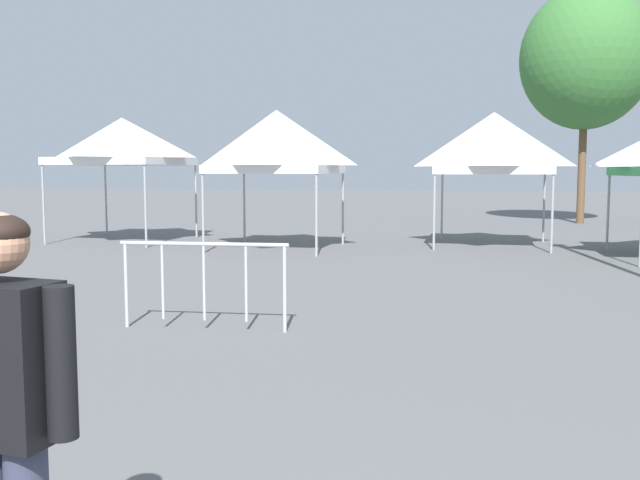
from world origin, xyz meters
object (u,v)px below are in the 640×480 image
at_px(tree_behind_tents_left, 586,58).
at_px(canopy_tent_behind_center, 276,142).
at_px(canopy_tent_behind_left, 494,143).
at_px(crowd_barrier_near_person, 204,268).
at_px(person_foreground, 4,410).
at_px(canopy_tent_far_left, 122,142).

bearing_deg(tree_behind_tents_left, canopy_tent_behind_center, -129.25).
xyz_separation_m(canopy_tent_behind_left, tree_behind_tents_left, (3.42, 8.84, 3.37)).
relative_size(canopy_tent_behind_center, canopy_tent_behind_left, 1.00).
distance_m(tree_behind_tents_left, crowd_barrier_near_person, 21.46).
bearing_deg(canopy_tent_behind_left, person_foreground, -97.64).
xyz_separation_m(canopy_tent_behind_left, person_foreground, (-2.20, -16.42, -1.60)).
xyz_separation_m(canopy_tent_behind_center, person_foreground, (3.06, -14.64, -1.61)).
xyz_separation_m(canopy_tent_behind_center, tree_behind_tents_left, (8.68, 10.62, 3.36)).
bearing_deg(canopy_tent_behind_center, canopy_tent_far_left, 167.63).
bearing_deg(crowd_barrier_near_person, canopy_tent_behind_left, 71.12).
distance_m(canopy_tent_behind_center, canopy_tent_behind_left, 5.56).
height_order(canopy_tent_far_left, canopy_tent_behind_center, canopy_tent_behind_center).
bearing_deg(tree_behind_tents_left, person_foreground, -102.54).
xyz_separation_m(canopy_tent_far_left, tree_behind_tents_left, (13.37, 9.59, 3.27)).
bearing_deg(canopy_tent_behind_center, crowd_barrier_near_person, -79.87).
bearing_deg(canopy_tent_behind_left, canopy_tent_behind_center, -161.29).
xyz_separation_m(canopy_tent_behind_left, crowd_barrier_near_person, (-3.67, -10.72, -1.88)).
bearing_deg(tree_behind_tents_left, crowd_barrier_near_person, -109.90).
bearing_deg(crowd_barrier_near_person, canopy_tent_behind_center, 100.13).
height_order(canopy_tent_behind_left, crowd_barrier_near_person, canopy_tent_behind_left).
bearing_deg(crowd_barrier_near_person, canopy_tent_far_left, 122.26).
height_order(canopy_tent_behind_left, tree_behind_tents_left, tree_behind_tents_left).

